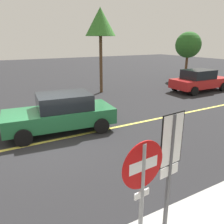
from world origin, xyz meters
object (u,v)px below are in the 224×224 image
object	(u,v)px
tree_left_verge	(188,45)
tree_centre_verge	(100,23)
speed_limit_sign	(171,153)
car_red_mid_road	(199,80)
car_green_approaching	(61,113)
stop_sign	(142,186)

from	to	relation	value
tree_left_verge	tree_centre_verge	world-z (taller)	tree_centre_verge
speed_limit_sign	tree_left_verge	xyz separation A→B (m)	(14.44, 13.30, 1.45)
car_red_mid_road	tree_centre_verge	bearing A→B (deg)	154.03
car_green_approaching	tree_centre_verge	distance (m)	8.53
car_green_approaching	tree_left_verge	bearing A→B (deg)	25.85
car_green_approaching	stop_sign	bearing A→B (deg)	-96.23
stop_sign	tree_left_verge	distance (m)	20.57
stop_sign	tree_centre_verge	distance (m)	13.93
car_green_approaching	car_red_mid_road	world-z (taller)	car_red_mid_road
stop_sign	speed_limit_sign	size ratio (longest dim) A/B	0.93
car_red_mid_road	tree_left_verge	world-z (taller)	tree_left_verge
car_red_mid_road	tree_centre_verge	size ratio (longest dim) A/B	0.78
car_green_approaching	tree_left_verge	world-z (taller)	tree_left_verge
tree_left_verge	speed_limit_sign	bearing A→B (deg)	-137.36
stop_sign	speed_limit_sign	world-z (taller)	speed_limit_sign
stop_sign	car_green_approaching	size ratio (longest dim) A/B	0.51
speed_limit_sign	car_green_approaching	world-z (taller)	speed_limit_sign
car_green_approaching	car_red_mid_road	size ratio (longest dim) A/B	1.02
tree_centre_verge	car_green_approaching	bearing A→B (deg)	-129.41
car_red_mid_road	tree_centre_verge	xyz separation A→B (m)	(-6.55, 3.19, 3.98)
car_green_approaching	tree_left_verge	xyz separation A→B (m)	(14.60, 7.07, 2.41)
stop_sign	car_green_approaching	xyz separation A→B (m)	(0.72, 6.57, -0.79)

